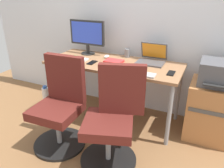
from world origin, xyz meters
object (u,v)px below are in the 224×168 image
desktop_monitor (87,35)px  water_bottle_on_floor (46,97)px  open_laptop (152,58)px  coffee_mug (74,60)px  printer (219,73)px  office_chair_left (60,107)px  office_chair_right (113,121)px  side_cabinet (212,111)px

desktop_monitor → water_bottle_on_floor: bearing=-146.2°
desktop_monitor → open_laptop: desktop_monitor is taller
water_bottle_on_floor → open_laptop: open_laptop is taller
desktop_monitor → open_laptop: (0.85, 0.01, -0.20)m
coffee_mug → printer: bearing=12.0°
water_bottle_on_floor → office_chair_left: bearing=-38.4°
open_laptop → coffee_mug: size_ratio=3.37×
office_chair_right → side_cabinet: size_ratio=1.49×
coffee_mug → office_chair_right: bearing=-33.2°
office_chair_left → water_bottle_on_floor: (-0.68, 0.54, -0.28)m
side_cabinet → printer: 0.44m
side_cabinet → coffee_mug: bearing=-168.0°
office_chair_right → water_bottle_on_floor: bearing=156.9°
office_chair_left → water_bottle_on_floor: office_chair_left is taller
desktop_monitor → coffee_mug: (0.07, -0.42, -0.20)m
water_bottle_on_floor → desktop_monitor: desktop_monitor is taller
side_cabinet → coffee_mug: size_ratio=6.87×
printer → open_laptop: size_ratio=1.29×
office_chair_left → open_laptop: 1.17m
office_chair_right → desktop_monitor: size_ratio=1.96×
office_chair_left → office_chair_right: size_ratio=1.00×
water_bottle_on_floor → open_laptop: 1.54m
office_chair_left → printer: size_ratio=2.35×
side_cabinet → coffee_mug: (-1.51, -0.32, 0.46)m
office_chair_right → side_cabinet: (0.82, 0.78, -0.11)m
office_chair_left → office_chair_right: same height
office_chair_right → water_bottle_on_floor: office_chair_right is taller
printer → desktop_monitor: desktop_monitor is taller
office_chair_left → open_laptop: open_laptop is taller
printer → office_chair_right: bearing=-136.6°
office_chair_left → side_cabinet: office_chair_left is taller
office_chair_right → open_laptop: (0.09, 0.88, 0.36)m
side_cabinet → office_chair_right: bearing=-136.6°
desktop_monitor → office_chair_left: bearing=-78.9°
coffee_mug → water_bottle_on_floor: bearing=171.4°
office_chair_left → printer: 1.64m
office_chair_left → open_laptop: bearing=52.2°
desktop_monitor → coffee_mug: desktop_monitor is taller
office_chair_right → office_chair_left: bearing=179.7°
open_laptop → printer: bearing=-8.5°
office_chair_right → side_cabinet: office_chair_right is taller
desktop_monitor → coffee_mug: bearing=-80.7°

